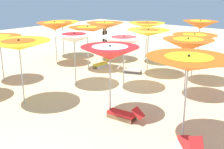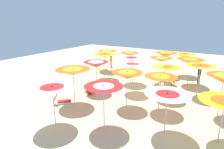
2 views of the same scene
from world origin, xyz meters
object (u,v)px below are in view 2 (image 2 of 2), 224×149
Objects in this scene: beach_umbrella_18 at (224,79)px; beach_umbrella_10 at (166,55)px; beach_umbrella_5 at (129,54)px; lounger_0 at (92,91)px; lounger_4 at (168,83)px; lounger_1 at (103,70)px; beachgoer_1 at (199,73)px; beach_umbrella_2 at (96,64)px; beach_umbrella_13 at (161,79)px; beach_umbrella_4 at (52,90)px; beach_umbrella_6 at (131,60)px; lounger_3 at (162,89)px; beach_umbrella_14 at (167,97)px; beach_umbrella_9 at (104,90)px; beach_umbrella_12 at (165,69)px; beach_umbrella_1 at (104,56)px; lounger_2 at (63,101)px; beach_umbrella_11 at (161,60)px; beach_umbrella_16 at (190,61)px; beach_umbrella_17 at (200,67)px; beach_umbrella_3 at (73,72)px; beach_umbrella_0 at (107,52)px; beachgoer_0 at (111,60)px; beach_umbrella_8 at (127,75)px; beach_umbrella_7 at (133,66)px; beach_umbrella_15 at (184,55)px.

beach_umbrella_10 is at bearing -141.40° from beach_umbrella_18.
beach_umbrella_10 is (-0.58, 3.73, 0.24)m from beach_umbrella_5.
lounger_0 is 1.12× the size of lounger_4.
beachgoer_1 is at bearing -56.90° from lounger_1.
beach_umbrella_18 is at bearing 93.76° from beach_umbrella_2.
beach_umbrella_5 is 7.27m from lounger_0.
beach_umbrella_13 is at bearing 13.73° from beach_umbrella_10.
beachgoer_1 is (-11.45, 5.67, -1.03)m from beach_umbrella_4.
beach_umbrella_6 is 3.75m from lounger_3.
beach_umbrella_9 is at bearing -69.98° from beach_umbrella_14.
beach_umbrella_13 is (2.25, 0.35, -0.09)m from beach_umbrella_12.
beach_umbrella_1 is 8.82m from beach_umbrella_4.
beach_umbrella_10 is (-3.74, 1.98, 0.06)m from beach_umbrella_6.
lounger_2 is (2.57, -0.52, 0.03)m from lounger_0.
beachgoer_1 is at bearing 115.59° from beach_umbrella_11.
lounger_3 is at bearing -25.38° from beach_umbrella_16.
beach_umbrella_4 is 5.17m from lounger_0.
beach_umbrella_1 is 1.01× the size of beach_umbrella_2.
beach_umbrella_2 reaches higher than beach_umbrella_17.
beach_umbrella_3 is 2.23× the size of lounger_2.
beach_umbrella_0 is 1.44× the size of beachgoer_0.
lounger_3 is 9.04m from beachgoer_0.
beach_umbrella_2 is at bearing -114.94° from beach_umbrella_14.
beach_umbrella_16 reaches higher than lounger_1.
beachgoer_1 is at bearing 167.59° from beach_umbrella_13.
beach_umbrella_17 is at bearing 138.98° from beach_umbrella_8.
beach_umbrella_10 is (-5.66, 0.92, 0.13)m from beach_umbrella_7.
beach_umbrella_13 is 3.60m from lounger_3.
beach_umbrella_6 reaches higher than beach_umbrella_7.
beach_umbrella_4 is at bearing 15.92° from beach_umbrella_1.
beach_umbrella_16 reaches higher than lounger_3.
beach_umbrella_13 is (7.00, 5.58, 0.09)m from beach_umbrella_5.
beach_umbrella_9 is (10.47, 3.72, 0.15)m from beach_umbrella_5.
beach_umbrella_15 is 4.19m from lounger_4.
beach_umbrella_7 is at bearing -102.01° from beachgoer_0.
beach_umbrella_6 reaches higher than beachgoer_0.
lounger_0 is (-2.35, -6.39, -1.76)m from beach_umbrella_14.
beach_umbrella_4 reaches higher than lounger_0.
beach_umbrella_2 is 2.09m from lounger_0.
beach_umbrella_4 is 1.42× the size of beachgoer_0.
beach_umbrella_3 is at bearing -92.57° from beach_umbrella_14.
beach_umbrella_3 reaches higher than lounger_2.
lounger_4 is at bearing 14.02° from lounger_2.
beach_umbrella_10 is 1.91× the size of lounger_3.
beach_umbrella_8 is (2.52, 0.78, 0.06)m from beach_umbrella_7.
beach_umbrella_10 is (-11.05, 0.01, 0.09)m from beach_umbrella_9.
lounger_2 is (3.18, -0.55, -1.97)m from beach_umbrella_2.
beach_umbrella_8 is (4.44, 1.85, -0.01)m from beach_umbrella_6.
beach_umbrella_4 reaches higher than beach_umbrella_14.
beach_umbrella_7 is 8.21m from beachgoer_0.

